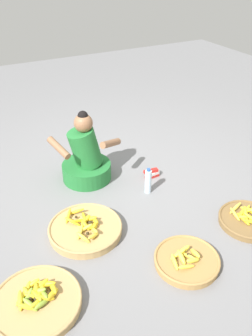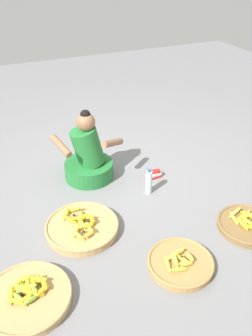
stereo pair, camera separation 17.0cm
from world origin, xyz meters
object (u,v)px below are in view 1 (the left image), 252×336
Objects in this scene: banana_basket_mid_left at (187,260)px; banana_basket_back_right at (37,302)px; banana_basket_mid_right at (85,229)px; packet_carton_stack at (152,174)px; water_bottle at (148,181)px; banana_basket_back_center at (248,220)px; vendor_woman_front at (86,158)px.

banana_basket_back_right reaches higher than banana_basket_mid_left.
banana_basket_mid_right is 1.24× the size of banana_basket_mid_left.
packet_carton_stack is (0.39, 1.18, 0.00)m from banana_basket_mid_left.
banana_basket_back_right is at bearing -137.36° from banana_basket_mid_right.
water_bottle is (1.37, 0.80, 0.09)m from banana_basket_back_right.
banana_basket_back_right is (-1.94, 0.03, 0.00)m from banana_basket_back_center.
banana_basket_back_center is 1.01m from water_bottle.
banana_basket_mid_right reaches higher than banana_basket_mid_left.
vendor_woman_front reaches higher than water_bottle.
banana_basket_mid_right is (-1.36, 0.57, 0.01)m from banana_basket_back_center.
banana_basket_mid_right reaches higher than banana_basket_back_right.
banana_basket_mid_right is at bearing 42.64° from banana_basket_back_right.
banana_basket_mid_left is (0.58, -0.70, -0.01)m from banana_basket_mid_right.
banana_basket_back_center is 0.85× the size of banana_basket_back_right.
vendor_woman_front is at bearing 127.11° from banana_basket_back_center.
banana_basket_mid_right is 0.79m from banana_basket_back_right.
banana_basket_mid_left is 1.17m from banana_basket_back_right.
packet_carton_stack is at bearing 50.80° from water_bottle.
banana_basket_mid_left is at bearing -80.74° from vendor_woman_front.
banana_basket_mid_left is at bearing -170.17° from banana_basket_back_center.
banana_basket_back_right is at bearing 178.98° from banana_basket_back_center.
banana_basket_back_right is at bearing -146.73° from packet_carton_stack.
banana_basket_back_center reaches higher than packet_carton_stack.
banana_basket_back_center is 3.09× the size of packet_carton_stack.
packet_carton_stack is at bearing 26.46° from banana_basket_mid_right.
banana_basket_mid_right is 0.84m from water_bottle.
banana_basket_mid_right is 3.72× the size of packet_carton_stack.
vendor_woman_front is at bearing 55.31° from banana_basket_back_right.
packet_carton_stack is at bearing 71.84° from banana_basket_mid_left.
banana_basket_mid_right is at bearing 129.46° from banana_basket_mid_left.
water_bottle is (0.79, 0.27, 0.09)m from banana_basket_mid_right.
packet_carton_stack is (0.17, 0.21, -0.09)m from water_bottle.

